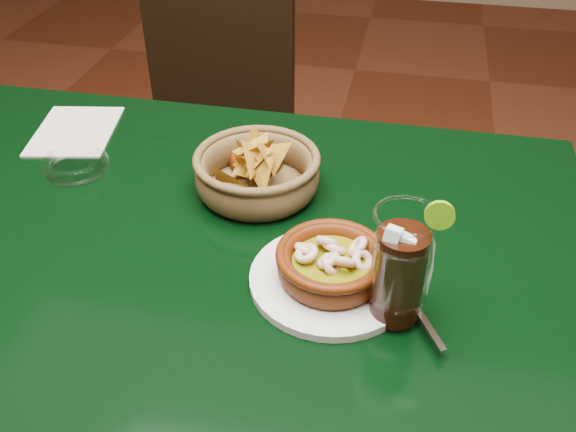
% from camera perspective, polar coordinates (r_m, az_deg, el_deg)
% --- Properties ---
extents(dining_table, '(1.20, 0.80, 0.75)m').
position_cam_1_polar(dining_table, '(1.07, -7.20, -5.30)').
color(dining_table, black).
rests_on(dining_table, ground).
extents(dining_chair, '(0.44, 0.44, 0.94)m').
position_cam_1_polar(dining_chair, '(1.76, -7.03, 7.73)').
color(dining_chair, black).
rests_on(dining_chair, ground).
extents(shrimp_plate, '(0.27, 0.23, 0.07)m').
position_cam_1_polar(shrimp_plate, '(0.88, 3.89, -4.54)').
color(shrimp_plate, silver).
rests_on(shrimp_plate, dining_table).
extents(chip_basket, '(0.24, 0.24, 0.14)m').
position_cam_1_polar(chip_basket, '(1.06, -2.77, 3.93)').
color(chip_basket, brown).
rests_on(chip_basket, dining_table).
extents(guacamole_ramekin, '(0.11, 0.11, 0.04)m').
position_cam_1_polar(guacamole_ramekin, '(1.13, -2.87, 4.96)').
color(guacamole_ramekin, '#461804').
rests_on(guacamole_ramekin, dining_table).
extents(cola_drink, '(0.16, 0.16, 0.19)m').
position_cam_1_polar(cola_drink, '(0.81, 9.90, -4.66)').
color(cola_drink, white).
rests_on(cola_drink, dining_table).
extents(glass_ashtray, '(0.12, 0.12, 0.03)m').
position_cam_1_polar(glass_ashtray, '(1.18, -18.40, 4.37)').
color(glass_ashtray, white).
rests_on(glass_ashtray, dining_table).
extents(paper_menu, '(0.18, 0.22, 0.00)m').
position_cam_1_polar(paper_menu, '(1.31, -18.38, 7.19)').
color(paper_menu, beige).
rests_on(paper_menu, dining_table).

